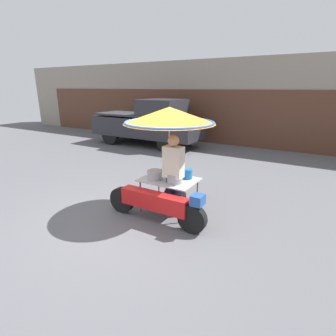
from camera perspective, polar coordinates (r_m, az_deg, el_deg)
ground_plane at (r=5.30m, az=-8.56°, el=-10.98°), size 36.00×36.00×0.00m
shopfront_building at (r=12.76m, az=17.30°, el=13.49°), size 28.00×2.06×3.67m
vendor_motorcycle_cart at (r=5.04m, az=-0.08°, el=7.56°), size 2.12×1.77×2.13m
vendor_person at (r=5.07m, az=1.17°, el=-0.80°), size 0.38×0.22×1.64m
pickup_truck at (r=11.66m, az=-4.02°, el=9.75°), size 4.92×1.84×2.00m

